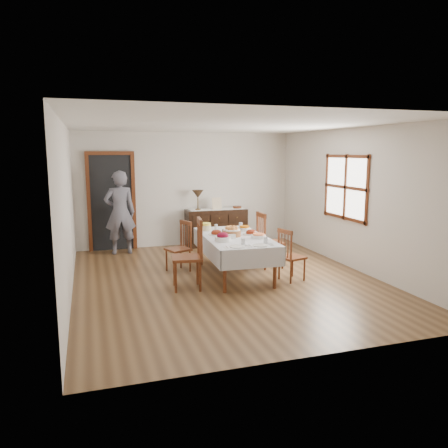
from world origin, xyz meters
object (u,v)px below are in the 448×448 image
object	(u,v)px
dining_table	(235,241)
chair_left_near	(190,254)
chair_left_far	(180,246)
chair_right_far	(268,240)
chair_right_near	(290,255)
sideboard	(216,227)
table_lamp	(198,195)
person	(120,210)

from	to	relation	value
dining_table	chair_left_near	bearing A→B (deg)	-149.45
chair_left_far	chair_right_far	size ratio (longest dim) A/B	0.88
chair_right_far	chair_left_far	bearing A→B (deg)	81.35
chair_right_near	chair_left_far	bearing A→B (deg)	39.70
chair_right_near	chair_right_far	world-z (taller)	chair_right_far
sideboard	table_lamp	xyz separation A→B (m)	(-0.43, -0.01, 0.78)
chair_right_near	sideboard	xyz separation A→B (m)	(-0.39, 3.10, -0.03)
dining_table	sideboard	distance (m)	2.57
chair_right_near	chair_right_far	xyz separation A→B (m)	(-0.02, 0.91, 0.08)
table_lamp	chair_left_near	bearing A→B (deg)	-106.30
chair_left_near	chair_left_far	xyz separation A→B (m)	(0.06, 1.07, -0.11)
person	table_lamp	world-z (taller)	person
chair_right_near	table_lamp	size ratio (longest dim) A/B	1.94
chair_left_near	table_lamp	size ratio (longest dim) A/B	2.46
chair_left_far	table_lamp	size ratio (longest dim) A/B	2.00
person	chair_right_near	bearing A→B (deg)	129.93
sideboard	person	bearing A→B (deg)	-174.66
chair_right_far	sideboard	size ratio (longest dim) A/B	0.75
chair_right_far	table_lamp	bearing A→B (deg)	20.10
sideboard	person	size ratio (longest dim) A/B	0.74
chair_left_far	sideboard	size ratio (longest dim) A/B	0.65
dining_table	chair_left_far	world-z (taller)	chair_left_far
chair_right_near	table_lamp	world-z (taller)	table_lamp
chair_right_near	table_lamp	bearing A→B (deg)	-0.34
chair_left_near	person	xyz separation A→B (m)	(-0.87, 2.81, 0.38)
chair_right_near	chair_right_far	bearing A→B (deg)	-14.12
chair_right_near	chair_right_far	distance (m)	0.92
chair_right_far	table_lamp	distance (m)	2.42
dining_table	table_lamp	world-z (taller)	table_lamp
chair_left_far	sideboard	world-z (taller)	chair_left_far
dining_table	chair_left_far	xyz separation A→B (m)	(-0.85, 0.59, -0.16)
chair_left_near	chair_right_near	xyz separation A→B (m)	(1.70, -0.08, -0.12)
table_lamp	person	bearing A→B (deg)	-173.54
chair_right_near	table_lamp	xyz separation A→B (m)	(-0.82, 3.09, 0.75)
chair_left_near	person	bearing A→B (deg)	-154.85
dining_table	chair_right_far	bearing A→B (deg)	26.40
chair_left_near	sideboard	xyz separation A→B (m)	(1.31, 3.01, -0.15)
chair_left_far	chair_right_near	xyz separation A→B (m)	(1.64, -1.15, -0.01)
chair_left_near	sideboard	size ratio (longest dim) A/B	0.80
dining_table	sideboard	size ratio (longest dim) A/B	1.50
chair_left_far	chair_right_far	world-z (taller)	chair_right_far
chair_right_far	person	distance (m)	3.26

